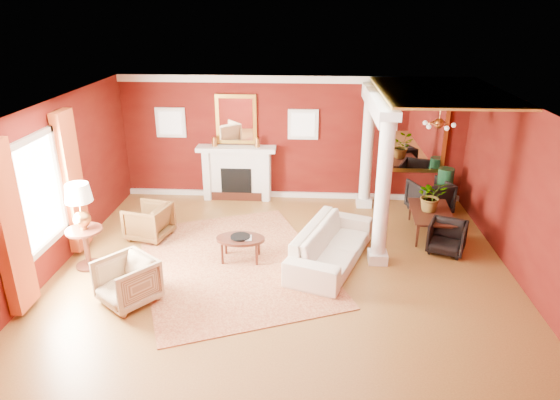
# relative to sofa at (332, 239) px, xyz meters

# --- Properties ---
(ground) EXTENTS (8.00, 8.00, 0.00)m
(ground) POSITION_rel_sofa_xyz_m (-0.85, -0.25, -0.47)
(ground) COLOR brown
(ground) RESTS_ON ground
(room_shell) EXTENTS (8.04, 7.04, 2.92)m
(room_shell) POSITION_rel_sofa_xyz_m (-0.85, -0.25, 1.55)
(room_shell) COLOR #5A140C
(room_shell) RESTS_ON ground
(fireplace) EXTENTS (1.85, 0.42, 1.29)m
(fireplace) POSITION_rel_sofa_xyz_m (-2.15, 3.06, 0.17)
(fireplace) COLOR white
(fireplace) RESTS_ON ground
(overmantel_mirror) EXTENTS (0.95, 0.07, 1.15)m
(overmantel_mirror) POSITION_rel_sofa_xyz_m (-2.15, 3.20, 1.43)
(overmantel_mirror) COLOR gold
(overmantel_mirror) RESTS_ON fireplace
(flank_window_left) EXTENTS (0.70, 0.07, 0.70)m
(flank_window_left) POSITION_rel_sofa_xyz_m (-3.70, 3.21, 1.33)
(flank_window_left) COLOR white
(flank_window_left) RESTS_ON room_shell
(flank_window_right) EXTENTS (0.70, 0.07, 0.70)m
(flank_window_right) POSITION_rel_sofa_xyz_m (-0.60, 3.21, 1.33)
(flank_window_right) COLOR white
(flank_window_right) RESTS_ON room_shell
(left_window) EXTENTS (0.21, 2.55, 2.60)m
(left_window) POSITION_rel_sofa_xyz_m (-4.74, -0.85, 0.95)
(left_window) COLOR white
(left_window) RESTS_ON room_shell
(column_front) EXTENTS (0.36, 0.36, 2.80)m
(column_front) POSITION_rel_sofa_xyz_m (0.85, 0.05, 0.96)
(column_front) COLOR white
(column_front) RESTS_ON ground
(column_back) EXTENTS (0.36, 0.36, 2.80)m
(column_back) POSITION_rel_sofa_xyz_m (0.85, 2.75, 0.96)
(column_back) COLOR white
(column_back) RESTS_ON ground
(header_beam) EXTENTS (0.30, 3.20, 0.32)m
(header_beam) POSITION_rel_sofa_xyz_m (0.85, 1.65, 2.15)
(header_beam) COLOR white
(header_beam) RESTS_ON column_front
(amber_ceiling) EXTENTS (2.30, 3.40, 0.04)m
(amber_ceiling) POSITION_rel_sofa_xyz_m (2.00, 1.50, 2.40)
(amber_ceiling) COLOR gold
(amber_ceiling) RESTS_ON room_shell
(dining_mirror) EXTENTS (1.30, 0.07, 1.70)m
(dining_mirror) POSITION_rel_sofa_xyz_m (2.05, 3.20, 1.08)
(dining_mirror) COLOR gold
(dining_mirror) RESTS_ON room_shell
(chandelier) EXTENTS (0.60, 0.62, 0.75)m
(chandelier) POSITION_rel_sofa_xyz_m (2.05, 1.55, 1.78)
(chandelier) COLOR #BE7D3B
(chandelier) RESTS_ON room_shell
(crown_trim) EXTENTS (8.00, 0.08, 0.16)m
(crown_trim) POSITION_rel_sofa_xyz_m (-0.85, 3.21, 2.35)
(crown_trim) COLOR white
(crown_trim) RESTS_ON room_shell
(base_trim) EXTENTS (8.00, 0.08, 0.12)m
(base_trim) POSITION_rel_sofa_xyz_m (-0.85, 3.21, -0.41)
(base_trim) COLOR white
(base_trim) RESTS_ON ground
(rug) EXTENTS (4.39, 4.96, 0.02)m
(rug) POSITION_rel_sofa_xyz_m (-1.78, -0.17, -0.46)
(rug) COLOR maroon
(rug) RESTS_ON ground
(sofa) EXTENTS (1.48, 2.51, 0.94)m
(sofa) POSITION_rel_sofa_xyz_m (0.00, 0.00, 0.00)
(sofa) COLOR white
(sofa) RESTS_ON ground
(armchair_leopard) EXTENTS (0.88, 0.92, 0.79)m
(armchair_leopard) POSITION_rel_sofa_xyz_m (-3.61, 0.78, -0.08)
(armchair_leopard) COLOR black
(armchair_leopard) RESTS_ON ground
(armchair_stripe) EXTENTS (1.08, 1.08, 0.82)m
(armchair_stripe) POSITION_rel_sofa_xyz_m (-3.24, -1.51, -0.06)
(armchair_stripe) COLOR tan
(armchair_stripe) RESTS_ON ground
(coffee_table) EXTENTS (0.89, 0.89, 0.45)m
(coffee_table) POSITION_rel_sofa_xyz_m (-1.65, -0.02, -0.06)
(coffee_table) COLOR black
(coffee_table) RESTS_ON ground
(coffee_book) EXTENTS (0.17, 0.03, 0.24)m
(coffee_book) POSITION_rel_sofa_xyz_m (-1.62, -0.06, 0.10)
(coffee_book) COLOR black
(coffee_book) RESTS_ON coffee_table
(side_table) EXTENTS (0.63, 0.63, 1.58)m
(side_table) POSITION_rel_sofa_xyz_m (-4.35, -0.43, 0.60)
(side_table) COLOR black
(side_table) RESTS_ON ground
(dining_table) EXTENTS (0.60, 1.45, 0.79)m
(dining_table) POSITION_rel_sofa_xyz_m (2.08, 1.32, -0.07)
(dining_table) COLOR black
(dining_table) RESTS_ON ground
(dining_chair_near) EXTENTS (0.83, 0.81, 0.67)m
(dining_chair_near) POSITION_rel_sofa_xyz_m (2.19, 0.53, -0.14)
(dining_chair_near) COLOR black
(dining_chair_near) RESTS_ON ground
(dining_chair_far) EXTENTS (1.01, 0.98, 0.82)m
(dining_chair_far) POSITION_rel_sofa_xyz_m (2.27, 2.45, -0.06)
(dining_chair_far) COLOR black
(dining_chair_far) RESTS_ON ground
(green_urn) EXTENTS (0.40, 0.40, 0.96)m
(green_urn) POSITION_rel_sofa_xyz_m (2.65, 2.75, -0.09)
(green_urn) COLOR #133B20
(green_urn) RESTS_ON ground
(potted_plant) EXTENTS (0.67, 0.72, 0.51)m
(potted_plant) POSITION_rel_sofa_xyz_m (2.02, 1.36, 0.57)
(potted_plant) COLOR #26591E
(potted_plant) RESTS_ON dining_table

